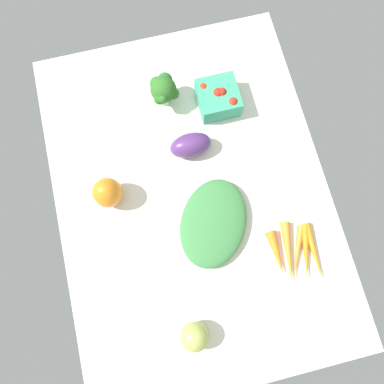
# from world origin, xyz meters

# --- Properties ---
(tablecloth) EXTENTS (1.04, 0.76, 0.02)m
(tablecloth) POSITION_xyz_m (0.00, 0.00, 0.01)
(tablecloth) COLOR silver
(tablecloth) RESTS_ON ground
(bell_pepper_orange) EXTENTS (0.11, 0.11, 0.10)m
(bell_pepper_orange) POSITION_xyz_m (0.05, 0.22, 0.07)
(bell_pepper_orange) COLOR orange
(bell_pepper_orange) RESTS_ON tablecloth
(carrot_bunch) EXTENTS (0.18, 0.13, 0.03)m
(carrot_bunch) POSITION_xyz_m (-0.23, -0.23, 0.03)
(carrot_bunch) COLOR orange
(carrot_bunch) RESTS_ON tablecloth
(eggplant) EXTENTS (0.07, 0.12, 0.07)m
(eggplant) POSITION_xyz_m (0.13, -0.03, 0.05)
(eggplant) COLOR #552F70
(eggplant) RESTS_ON tablecloth
(leafy_greens_clump) EXTENTS (0.30, 0.27, 0.04)m
(leafy_greens_clump) POSITION_xyz_m (-0.10, -0.04, 0.04)
(leafy_greens_clump) COLOR #3C8042
(leafy_greens_clump) RESTS_ON tablecloth
(heirloom_tomato_green) EXTENTS (0.07, 0.07, 0.07)m
(heirloom_tomato_green) POSITION_xyz_m (-0.36, 0.08, 0.06)
(heirloom_tomato_green) COLOR #A2B154
(heirloom_tomato_green) RESTS_ON tablecloth
(berry_basket) EXTENTS (0.11, 0.11, 0.08)m
(berry_basket) POSITION_xyz_m (0.25, -0.14, 0.06)
(berry_basket) COLOR #39A178
(berry_basket) RESTS_ON tablecloth
(broccoli_head) EXTENTS (0.09, 0.08, 0.10)m
(broccoli_head) POSITION_xyz_m (0.30, 0.01, 0.08)
(broccoli_head) COLOR #95C581
(broccoli_head) RESTS_ON tablecloth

